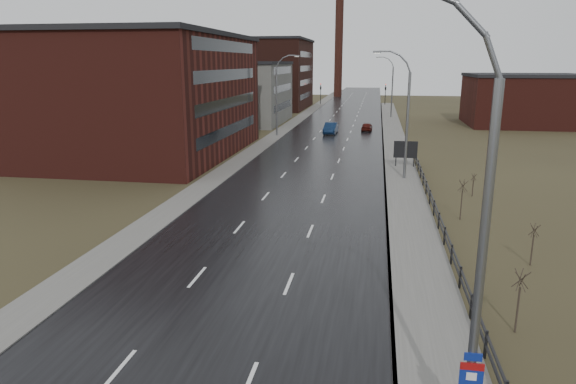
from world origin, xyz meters
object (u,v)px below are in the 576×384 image
at_px(billboard, 406,150).
at_px(streetlight_main, 469,244).
at_px(car_near, 331,129).
at_px(car_far, 367,127).

bearing_deg(billboard, streetlight_main, -90.91).
relative_size(streetlight_main, billboard, 4.42).
xyz_separation_m(streetlight_main, car_near, (-8.97, 63.28, -5.24)).
bearing_deg(billboard, car_near, 111.97).
relative_size(streetlight_main, car_near, 2.43).
xyz_separation_m(streetlight_main, billboard, (0.63, 39.49, -4.24)).
distance_m(streetlight_main, billboard, 39.73).
xyz_separation_m(billboard, car_far, (-4.40, 28.06, -1.17)).
bearing_deg(car_far, car_near, 42.58).
distance_m(car_near, car_far, 6.72).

